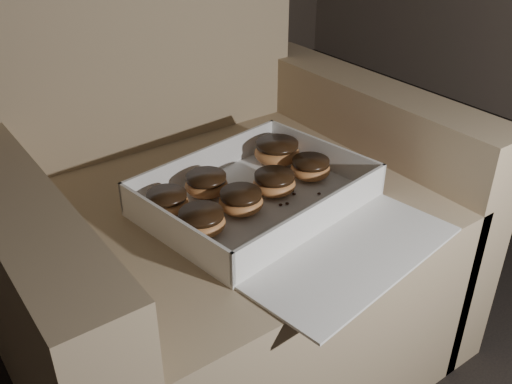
% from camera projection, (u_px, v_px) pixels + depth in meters
% --- Properties ---
extents(armchair, '(0.88, 0.74, 0.92)m').
position_uv_depth(armchair, '(216.00, 232.00, 1.20)').
color(armchair, '#9A8562').
rests_on(armchair, floor).
extents(bakery_box, '(0.45, 0.51, 0.07)m').
position_uv_depth(bakery_box, '(274.00, 207.00, 1.03)').
color(bakery_box, silver).
rests_on(bakery_box, armchair).
extents(donut_a, '(0.08, 0.08, 0.04)m').
position_uv_depth(donut_a, '(202.00, 221.00, 0.95)').
color(donut_a, '#BF7C42').
rests_on(donut_a, bakery_box).
extents(donut_b, '(0.08, 0.08, 0.04)m').
position_uv_depth(donut_b, '(241.00, 201.00, 1.01)').
color(donut_b, '#BF7C42').
rests_on(donut_b, bakery_box).
extents(donut_c, '(0.08, 0.08, 0.04)m').
position_uv_depth(donut_c, '(310.00, 168.00, 1.12)').
color(donut_c, '#BF7C42').
rests_on(donut_c, bakery_box).
extents(donut_d, '(0.08, 0.08, 0.04)m').
position_uv_depth(donut_d, '(274.00, 183.00, 1.07)').
color(donut_d, '#BF7C42').
rests_on(donut_d, bakery_box).
extents(donut_e, '(0.08, 0.08, 0.04)m').
position_uv_depth(donut_e, '(167.00, 202.00, 1.01)').
color(donut_e, '#BF7C42').
rests_on(donut_e, bakery_box).
extents(donut_f, '(0.08, 0.08, 0.04)m').
position_uv_depth(donut_f, '(206.00, 184.00, 1.06)').
color(donut_f, '#BF7C42').
rests_on(donut_f, bakery_box).
extents(donut_g, '(0.09, 0.09, 0.05)m').
position_uv_depth(donut_g, '(277.00, 152.00, 1.17)').
color(donut_g, '#BF7C42').
rests_on(donut_g, bakery_box).
extents(crumb_a, '(0.01, 0.01, 0.00)m').
position_uv_depth(crumb_a, '(319.00, 194.00, 1.07)').
color(crumb_a, black).
rests_on(crumb_a, bakery_box).
extents(crumb_b, '(0.01, 0.01, 0.00)m').
position_uv_depth(crumb_b, '(281.00, 205.00, 1.04)').
color(crumb_b, black).
rests_on(crumb_b, bakery_box).
extents(crumb_c, '(0.01, 0.01, 0.00)m').
position_uv_depth(crumb_c, '(294.00, 194.00, 1.07)').
color(crumb_c, black).
rests_on(crumb_c, bakery_box).
extents(crumb_d, '(0.01, 0.01, 0.00)m').
position_uv_depth(crumb_d, '(292.00, 191.00, 1.08)').
color(crumb_d, black).
rests_on(crumb_d, bakery_box).
extents(crumb_e, '(0.01, 0.01, 0.00)m').
position_uv_depth(crumb_e, '(287.00, 203.00, 1.04)').
color(crumb_e, black).
rests_on(crumb_e, bakery_box).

